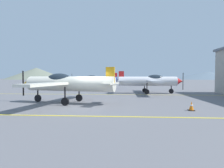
# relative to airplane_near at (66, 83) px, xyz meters

# --- Properties ---
(ground_plane) EXTENTS (400.00, 400.00, 0.00)m
(ground_plane) POSITION_rel_airplane_near_xyz_m (2.22, -1.00, -1.62)
(ground_plane) COLOR slate
(apron_line_near) EXTENTS (80.00, 0.16, 0.01)m
(apron_line_near) POSITION_rel_airplane_near_xyz_m (2.22, -4.65, -1.61)
(apron_line_near) COLOR yellow
(apron_line_near) RESTS_ON ground_plane
(apron_line_far) EXTENTS (80.00, 0.16, 0.01)m
(apron_line_far) POSITION_rel_airplane_near_xyz_m (2.22, 7.16, -1.61)
(apron_line_far) COLOR yellow
(apron_line_far) RESTS_ON ground_plane
(airplane_near) EXTENTS (8.40, 9.59, 2.87)m
(airplane_near) POSITION_rel_airplane_near_xyz_m (0.00, 0.00, 0.00)
(airplane_near) COLOR silver
(airplane_near) RESTS_ON ground_plane
(airplane_mid) EXTENTS (8.28, 9.55, 2.87)m
(airplane_mid) POSITION_rel_airplane_near_xyz_m (7.98, 9.05, 0.00)
(airplane_mid) COLOR silver
(airplane_mid) RESTS_ON ground_plane
(airplane_far) EXTENTS (8.39, 9.61, 2.87)m
(airplane_far) POSITION_rel_airplane_near_xyz_m (-0.59, 17.90, 0.00)
(airplane_far) COLOR #33478C
(airplane_far) RESTS_ON ground_plane
(traffic_cone_front) EXTENTS (0.36, 0.36, 0.59)m
(traffic_cone_front) POSITION_rel_airplane_near_xyz_m (8.89, -2.62, -1.33)
(traffic_cone_front) COLOR black
(traffic_cone_front) RESTS_ON ground_plane
(hill_left) EXTENTS (53.82, 53.82, 10.59)m
(hill_left) POSITION_rel_airplane_near_xyz_m (-75.77, 143.65, 3.68)
(hill_left) COLOR slate
(hill_left) RESTS_ON ground_plane
(hill_centerleft) EXTENTS (64.51, 64.51, 6.86)m
(hill_centerleft) POSITION_rel_airplane_near_xyz_m (78.64, 149.07, 1.81)
(hill_centerleft) COLOR slate
(hill_centerleft) RESTS_ON ground_plane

